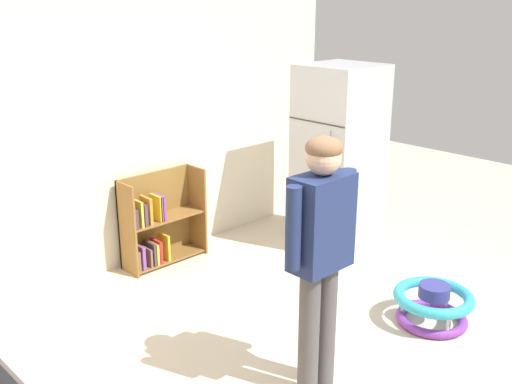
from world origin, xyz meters
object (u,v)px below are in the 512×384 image
at_px(refrigerator, 339,157).
at_px(bookshelf, 157,225).
at_px(standing_person, 320,244).
at_px(baby_walker, 433,304).

distance_m(refrigerator, bookshelf, 1.87).
height_order(standing_person, baby_walker, standing_person).
distance_m(bookshelf, baby_walker, 2.53).
bearing_deg(bookshelf, refrigerator, -27.41).
bearing_deg(refrigerator, baby_walker, -115.10).
xyz_separation_m(bookshelf, standing_person, (-0.37, -2.27, 0.62)).
relative_size(refrigerator, baby_walker, 2.95).
bearing_deg(standing_person, refrigerator, 36.27).
height_order(bookshelf, standing_person, standing_person).
relative_size(bookshelf, baby_walker, 1.41).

